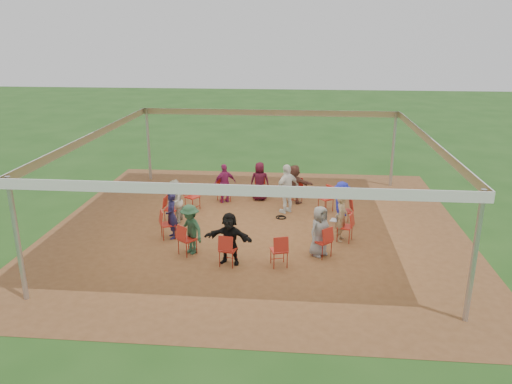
# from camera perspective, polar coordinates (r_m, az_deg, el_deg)

# --- Properties ---
(ground) EXTENTS (80.00, 80.00, 0.00)m
(ground) POSITION_cam_1_polar(r_m,az_deg,el_deg) (16.07, 0.13, -4.02)
(ground) COLOR #204917
(ground) RESTS_ON ground
(dirt_patch) EXTENTS (13.00, 13.00, 0.00)m
(dirt_patch) POSITION_cam_1_polar(r_m,az_deg,el_deg) (16.07, 0.13, -4.00)
(dirt_patch) COLOR brown
(dirt_patch) RESTS_ON ground
(tent) EXTENTS (10.33, 10.33, 3.00)m
(tent) POSITION_cam_1_polar(r_m,az_deg,el_deg) (15.34, 0.14, 4.22)
(tent) COLOR #B2B2B7
(tent) RESTS_ON ground
(chair_0) EXTENTS (0.55, 0.53, 0.90)m
(chair_0) POSITION_cam_1_polar(r_m,az_deg,el_deg) (15.11, 10.14, -3.94)
(chair_0) COLOR #B42317
(chair_0) RESTS_ON ground
(chair_1) EXTENTS (0.51, 0.49, 0.90)m
(chair_1) POSITION_cam_1_polar(r_m,az_deg,el_deg) (16.38, 10.09, -2.19)
(chair_1) COLOR #B42317
(chair_1) RESTS_ON ground
(chair_2) EXTENTS (0.61, 0.60, 0.90)m
(chair_2) POSITION_cam_1_polar(r_m,az_deg,el_deg) (17.52, 7.98, -0.75)
(chair_2) COLOR #B42317
(chair_2) RESTS_ON ground
(chair_3) EXTENTS (0.56, 0.57, 0.90)m
(chair_3) POSITION_cam_1_polar(r_m,az_deg,el_deg) (18.30, 4.54, 0.18)
(chair_3) COLOR #B42317
(chair_3) RESTS_ON ground
(chair_4) EXTENTS (0.44, 0.46, 0.90)m
(chair_4) POSITION_cam_1_polar(r_m,az_deg,el_deg) (18.59, 0.44, 0.54)
(chair_4) COLOR #B42317
(chair_4) RESTS_ON ground
(chair_5) EXTENTS (0.59, 0.59, 0.90)m
(chair_5) POSITION_cam_1_polar(r_m,az_deg,el_deg) (18.37, -3.71, 0.28)
(chair_5) COLOR #B42317
(chair_5) RESTS_ON ground
(chair_6) EXTENTS (0.59, 0.59, 0.90)m
(chair_6) POSITION_cam_1_polar(r_m,az_deg,el_deg) (17.65, -7.29, -0.57)
(chair_6) COLOR #B42317
(chair_6) RESTS_ON ground
(chair_7) EXTENTS (0.47, 0.45, 0.90)m
(chair_7) POSITION_cam_1_polar(r_m,az_deg,el_deg) (16.56, -9.63, -1.94)
(chair_7) COLOR #B42317
(chair_7) RESTS_ON ground
(chair_8) EXTENTS (0.57, 0.56, 0.90)m
(chair_8) POSITION_cam_1_polar(r_m,az_deg,el_deg) (15.29, -10.02, -3.67)
(chair_8) COLOR #B42317
(chair_8) RESTS_ON ground
(chair_9) EXTENTS (0.60, 0.61, 0.90)m
(chair_9) POSITION_cam_1_polar(r_m,az_deg,el_deg) (14.13, -7.86, -5.40)
(chair_9) COLOR #B42317
(chair_9) RESTS_ON ground
(chair_10) EXTENTS (0.49, 0.51, 0.90)m
(chair_10) POSITION_cam_1_polar(r_m,az_deg,el_deg) (13.40, -3.21, -6.59)
(chair_10) COLOR #B42317
(chair_10) RESTS_ON ground
(chair_11) EXTENTS (0.53, 0.54, 0.90)m
(chair_11) POSITION_cam_1_polar(r_m,az_deg,el_deg) (13.35, 2.65, -6.68)
(chair_11) COLOR #B42317
(chair_11) RESTS_ON ground
(chair_12) EXTENTS (0.61, 0.61, 0.90)m
(chair_12) POSITION_cam_1_polar(r_m,az_deg,el_deg) (13.99, 7.59, -5.63)
(chair_12) COLOR #B42317
(chair_12) RESTS_ON ground
(person_seated_0) EXTENTS (0.49, 0.60, 1.44)m
(person_seated_0) POSITION_cam_1_polar(r_m,az_deg,el_deg) (15.04, 9.75, -2.91)
(person_seated_0) COLOR #997D58
(person_seated_0) RESTS_ON ground
(person_seated_1) EXTENTS (0.62, 1.00, 1.44)m
(person_seated_1) POSITION_cam_1_polar(r_m,az_deg,el_deg) (16.26, 9.73, -1.29)
(person_seated_1) COLOR #1C22AB
(person_seated_1) RESTS_ON ground
(person_seated_2) EXTENTS (1.42, 1.01, 1.44)m
(person_seated_2) POSITION_cam_1_polar(r_m,az_deg,el_deg) (18.11, 4.40, 0.91)
(person_seated_2) COLOR brown
(person_seated_2) RESTS_ON ground
(person_seated_3) EXTENTS (0.72, 0.43, 1.44)m
(person_seated_3) POSITION_cam_1_polar(r_m,az_deg,el_deg) (18.40, 0.43, 1.24)
(person_seated_3) COLOR #3C0C1C
(person_seated_3) RESTS_ON ground
(person_seated_4) EXTENTS (0.94, 0.80, 1.44)m
(person_seated_4) POSITION_cam_1_polar(r_m,az_deg,el_deg) (18.18, -3.58, 1.00)
(person_seated_4) COLOR #8A1F5A
(person_seated_4) RESTS_ON ground
(person_seated_5) EXTENTS (0.45, 0.72, 1.44)m
(person_seated_5) POSITION_cam_1_polar(r_m,az_deg,el_deg) (16.43, -9.28, -1.06)
(person_seated_5) COLOR #B5B2A0
(person_seated_5) RESTS_ON ground
(person_seated_6) EXTENTS (0.53, 0.62, 1.44)m
(person_seated_6) POSITION_cam_1_polar(r_m,az_deg,el_deg) (15.21, -9.63, -2.65)
(person_seated_6) COLOR #1D193F
(person_seated_6) RESTS_ON ground
(person_seated_7) EXTENTS (1.01, 0.94, 1.44)m
(person_seated_7) POSITION_cam_1_polar(r_m,az_deg,el_deg) (14.10, -7.53, -4.24)
(person_seated_7) COLOR #274E33
(person_seated_7) RESTS_ON ground
(person_seated_8) EXTENTS (1.40, 0.74, 1.44)m
(person_seated_8) POSITION_cam_1_polar(r_m,az_deg,el_deg) (13.40, -3.06, -5.32)
(person_seated_8) COLOR black
(person_seated_8) RESTS_ON ground
(person_seated_9) EXTENTS (0.78, 0.77, 1.44)m
(person_seated_9) POSITION_cam_1_polar(r_m,az_deg,el_deg) (13.96, 7.28, -4.45)
(person_seated_9) COLOR gray
(person_seated_9) RESTS_ON ground
(standing_person) EXTENTS (1.08, 1.07, 1.72)m
(standing_person) POSITION_cam_1_polar(r_m,az_deg,el_deg) (17.10, 3.58, 0.38)
(standing_person) COLOR white
(standing_person) RESTS_ON ground
(cable_coil) EXTENTS (0.45, 0.45, 0.03)m
(cable_coil) POSITION_cam_1_polar(r_m,az_deg,el_deg) (16.83, 2.91, -2.92)
(cable_coil) COLOR black
(cable_coil) RESTS_ON ground
(laptop) EXTENTS (0.32, 0.36, 0.21)m
(laptop) POSITION_cam_1_polar(r_m,az_deg,el_deg) (15.09, 9.12, -3.01)
(laptop) COLOR #B7B7BC
(laptop) RESTS_ON ground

